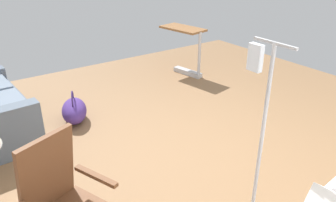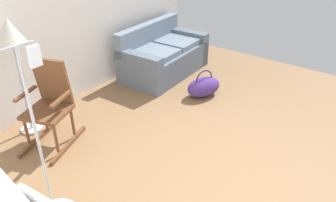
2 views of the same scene
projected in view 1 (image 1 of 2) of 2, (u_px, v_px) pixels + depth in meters
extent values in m
plane|color=olive|center=(203.00, 146.00, 3.95)|extent=(7.02, 7.02, 0.00)
cube|color=silver|center=(334.00, 194.00, 2.26)|extent=(0.09, 0.56, 0.28)
cube|color=slate|center=(2.00, 135.00, 3.59)|extent=(0.23, 0.86, 0.60)
cube|color=brown|center=(47.00, 173.00, 2.27)|extent=(0.27, 0.45, 0.60)
cube|color=brown|center=(96.00, 176.00, 2.37)|extent=(0.38, 0.18, 0.03)
cube|color=#B2B5BA|center=(188.00, 72.00, 6.13)|extent=(0.61, 0.22, 0.08)
cylinder|color=black|center=(198.00, 76.00, 5.97)|extent=(0.07, 0.07, 0.06)
cylinder|color=black|center=(177.00, 69.00, 6.30)|extent=(0.07, 0.07, 0.06)
cylinder|color=#B2B5BA|center=(199.00, 53.00, 5.79)|extent=(0.05, 0.05, 0.74)
cube|color=brown|center=(183.00, 29.00, 5.89)|extent=(0.86, 0.54, 0.04)
ellipsoid|color=#472D7A|center=(74.00, 111.00, 4.46)|extent=(0.64, 0.50, 0.30)
torus|color=#312055|center=(73.00, 102.00, 4.40)|extent=(0.29, 0.13, 0.30)
cylinder|color=#B2B5BA|center=(257.00, 170.00, 2.13)|extent=(0.02, 0.02, 1.65)
cube|color=#B2B5BA|center=(275.00, 43.00, 1.78)|extent=(0.28, 0.02, 0.02)
cube|color=white|center=(255.00, 58.00, 1.91)|extent=(0.09, 0.04, 0.16)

